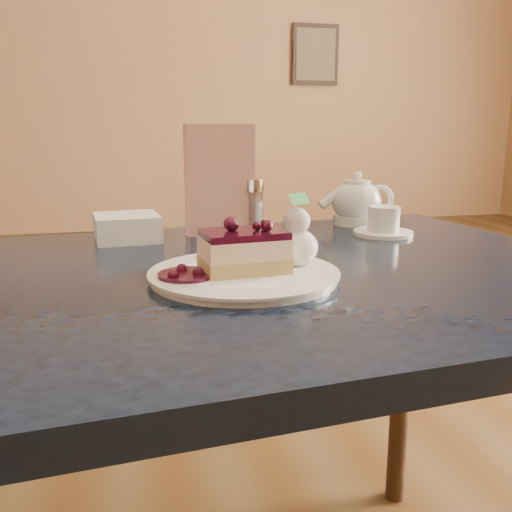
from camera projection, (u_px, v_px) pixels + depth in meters
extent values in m
cube|color=#B27753|center=(120.00, 61.00, 4.98)|extent=(8.00, 0.02, 3.00)
cube|color=black|center=(315.00, 55.00, 5.36)|extent=(0.45, 0.03, 0.55)
cube|color=black|center=(234.00, 284.00, 0.86)|extent=(1.24, 0.88, 0.04)
cylinder|color=#382216|center=(402.00, 373.00, 1.42)|extent=(0.05, 0.05, 0.70)
cylinder|color=white|center=(244.00, 275.00, 0.81)|extent=(0.26, 0.26, 0.01)
cube|color=#E2C76A|center=(244.00, 264.00, 0.81)|extent=(0.12, 0.09, 0.02)
cube|color=beige|center=(244.00, 247.00, 0.80)|extent=(0.12, 0.09, 0.03)
cube|color=black|center=(244.00, 234.00, 0.80)|extent=(0.12, 0.09, 0.01)
ellipsoid|color=white|center=(296.00, 247.00, 0.84)|extent=(0.06, 0.06, 0.05)
cylinder|color=black|center=(187.00, 275.00, 0.78)|extent=(0.08, 0.08, 0.01)
cylinder|color=white|center=(383.00, 233.00, 1.14)|extent=(0.12, 0.12, 0.01)
cylinder|color=white|center=(384.00, 219.00, 1.13)|extent=(0.06, 0.06, 0.05)
ellipsoid|color=white|center=(356.00, 204.00, 1.25)|extent=(0.11, 0.11, 0.09)
cylinder|color=white|center=(357.00, 180.00, 1.24)|extent=(0.06, 0.06, 0.01)
cylinder|color=white|center=(325.00, 205.00, 1.24)|extent=(0.06, 0.02, 0.05)
cube|color=beige|center=(220.00, 180.00, 1.13)|extent=(0.14, 0.04, 0.22)
cylinder|color=white|center=(250.00, 211.00, 1.17)|extent=(0.06, 0.06, 0.08)
cylinder|color=silver|center=(250.00, 185.00, 1.16)|extent=(0.06, 0.06, 0.02)
cube|color=white|center=(127.00, 227.00, 1.08)|extent=(0.13, 0.13, 0.05)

